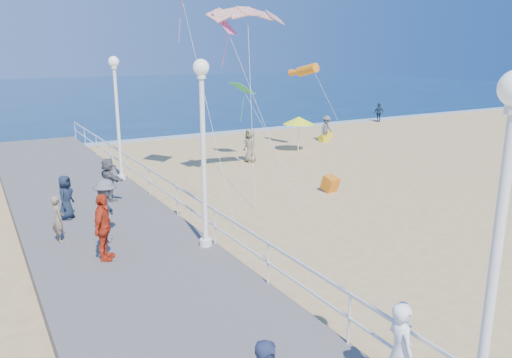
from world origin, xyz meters
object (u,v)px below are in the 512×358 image
lamp_post_near (498,237)px  box_kite (330,185)px  beach_chair_right (324,139)px  spectator_4 (66,197)px  toddler_held (402,324)px  spectator_3 (103,227)px  beach_walker_a (326,128)px  spectator_2 (106,210)px  lamp_post_mid (203,135)px  lamp_post_far (117,105)px  beach_walker_b (379,113)px  spectator_5 (109,179)px  woman_holding_toddler (400,352)px  spectator_6 (58,219)px  beach_chair_left (327,134)px  beach_umbrella (299,120)px  beach_walker_c (250,146)px

lamp_post_near → box_kite: bearing=59.3°
box_kite → beach_chair_right: box_kite is taller
spectator_4 → toddler_held: bearing=-131.5°
spectator_3 → spectator_4: 4.13m
lamp_post_near → beach_walker_a: 27.67m
lamp_post_near → spectator_2: bearing=102.2°
lamp_post_mid → lamp_post_far: 9.00m
beach_walker_b → spectator_5: bearing=34.5°
lamp_post_far → spectator_2: lamp_post_far is taller
woman_holding_toddler → spectator_5: (-1.21, 13.65, -0.04)m
spectator_3 → spectator_6: (-0.84, 2.06, -0.22)m
lamp_post_mid → beach_chair_left: lamp_post_mid is taller
spectator_5 → beach_walker_b: (26.26, 13.26, -0.42)m
beach_umbrella → spectator_2: bearing=-144.3°
spectator_4 → beach_umbrella: (14.53, 7.28, 0.76)m
toddler_held → box_kite: (7.53, 11.35, -1.34)m
lamp_post_mid → spectator_3: (-2.79, 0.45, -2.33)m
spectator_5 → spectator_6: bearing=133.3°
beach_chair_right → spectator_5: bearing=-154.2°
lamp_post_near → spectator_4: 14.13m
spectator_4 → beach_walker_c: (10.61, 6.23, -0.23)m
spectator_4 → spectator_5: (1.80, 1.46, 0.07)m
spectator_5 → beach_walker_a: spectator_5 is taller
beach_umbrella → box_kite: bearing=-115.7°
lamp_post_far → box_kite: lamp_post_far is taller
lamp_post_far → spectator_6: (-3.63, -6.49, -2.55)m
woman_holding_toddler → beach_walker_c: (7.59, 18.42, -0.34)m
spectator_6 → beach_walker_a: size_ratio=0.81×
lamp_post_mid → beach_walker_a: 20.82m
spectator_5 → beach_walker_b: 29.42m
spectator_5 → lamp_post_near: bearing=172.1°
lamp_post_mid → beach_chair_right: size_ratio=9.67×
lamp_post_far → beach_walker_a: 16.24m
spectator_3 → beach_umbrella: spectator_3 is taller
beach_walker_b → box_kite: (-17.36, -15.42, -0.50)m
lamp_post_near → lamp_post_far: size_ratio=1.00×
spectator_2 → beach_chair_right: size_ratio=3.42×
spectator_4 → beach_walker_b: size_ratio=0.94×
spectator_6 → beach_umbrella: bearing=-64.9°
lamp_post_mid → spectator_6: size_ratio=3.77×
lamp_post_mid → beach_walker_c: size_ratio=2.88×
beach_walker_c → beach_chair_left: (8.73, 4.39, -0.72)m
lamp_post_far → beach_chair_left: (16.28, 6.18, -3.46)m
lamp_post_far → beach_walker_b: lamp_post_far is taller
lamp_post_near → beach_umbrella: (11.47, 20.84, -1.75)m
spectator_3 → spectator_4: bearing=34.5°
lamp_post_mid → beach_umbrella: size_ratio=2.49×
beach_umbrella → beach_walker_b: bearing=28.8°
spectator_6 → beach_chair_left: bearing=-64.1°
beach_walker_c → spectator_4: bearing=-65.1°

